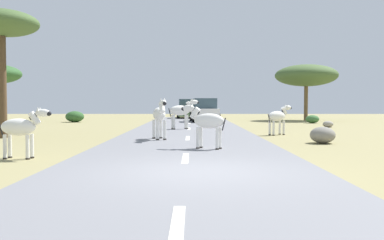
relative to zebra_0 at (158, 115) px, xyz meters
The scene contains 15 objects.
ground_plane 7.64m from the zebra_0, 79.63° to the right, with size 90.00×90.00×0.00m, color #8E8456.
road 7.59m from the zebra_0, 81.71° to the right, with size 6.00×64.00×0.05m, color slate.
lane_markings 8.57m from the zebra_0, 82.68° to the right, with size 0.16×56.00×0.01m.
zebra_0 is the anchor object (origin of this frame).
zebra_1 3.66m from the zebra_0, 62.26° to the right, with size 1.42×0.84×1.42m.
zebra_2 6.34m from the zebra_0, 83.72° to the left, with size 1.68×0.87×1.65m.
zebra_3 6.13m from the zebra_0, 121.97° to the right, with size 1.46×0.48×1.38m.
zebra_4 5.91m from the zebra_0, 28.62° to the left, with size 1.33×1.01×1.41m.
car_0 15.30m from the zebra_0, 81.82° to the left, with size 2.24×4.45×1.74m.
car_1 22.38m from the zebra_0, 87.77° to the left, with size 2.18×4.42×1.74m.
tree_2 21.44m from the zebra_0, 59.83° to the left, with size 5.12×5.12×4.60m.
bush_0 16.89m from the zebra_0, 54.17° to the left, with size 0.96×0.87×0.58m, color #386633.
bush_1 17.04m from the zebra_0, 116.45° to the left, with size 1.38×1.24×0.83m, color #2D5628.
rock_1 12.76m from the zebra_0, 42.70° to the left, with size 0.62×0.52×0.38m, color gray.
rock_3 6.13m from the zebra_0, ahead, with size 0.90×0.95×0.60m, color gray.
Camera 1 is at (-0.11, -8.71, 1.49)m, focal length 39.07 mm.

